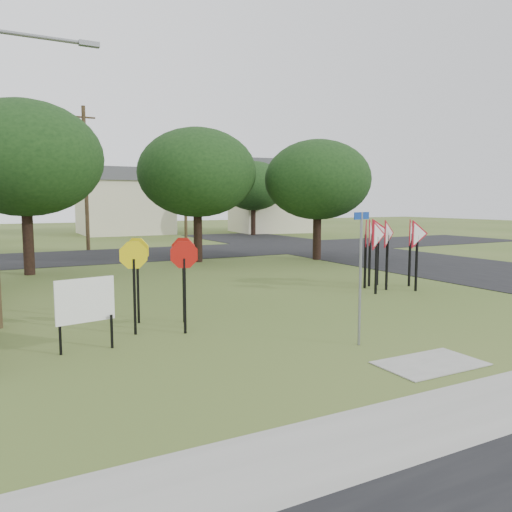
% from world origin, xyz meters
% --- Properties ---
extents(ground, '(140.00, 140.00, 0.00)m').
position_xyz_m(ground, '(0.00, 0.00, 0.00)').
color(ground, '#415720').
extents(street_right, '(8.00, 50.00, 0.02)m').
position_xyz_m(street_right, '(12.00, 10.00, 0.01)').
color(street_right, black).
rests_on(street_right, ground).
extents(street_far, '(60.00, 8.00, 0.02)m').
position_xyz_m(street_far, '(0.00, 20.00, 0.01)').
color(street_far, black).
rests_on(street_far, ground).
extents(curb_pad, '(2.00, 1.20, 0.02)m').
position_xyz_m(curb_pad, '(0.00, -2.40, 0.01)').
color(curb_pad, gray).
rests_on(curb_pad, ground).
extents(street_name_sign, '(0.56, 0.23, 2.86)m').
position_xyz_m(street_name_sign, '(-0.38, -0.75, 1.65)').
color(street_name_sign, gray).
rests_on(street_name_sign, ground).
extents(stop_sign_cluster, '(2.01, 1.88, 2.20)m').
position_xyz_m(stop_sign_cluster, '(-3.73, 2.66, 1.65)').
color(stop_sign_cluster, black).
rests_on(stop_sign_cluster, ground).
extents(yield_sign_cluster, '(3.11, 1.98, 2.54)m').
position_xyz_m(yield_sign_cluster, '(5.02, 4.39, 1.86)').
color(yield_sign_cluster, black).
rests_on(yield_sign_cluster, ground).
extents(info_board, '(1.21, 0.28, 1.53)m').
position_xyz_m(info_board, '(-5.65, 1.50, 1.02)').
color(info_board, black).
rests_on(info_board, ground).
extents(far_pole_a, '(1.40, 0.24, 9.00)m').
position_xyz_m(far_pole_a, '(-2.00, 24.00, 4.60)').
color(far_pole_a, '#463620').
rests_on(far_pole_a, ground).
extents(far_pole_b, '(1.40, 0.24, 8.50)m').
position_xyz_m(far_pole_b, '(6.00, 28.00, 4.35)').
color(far_pole_b, '#463620').
rests_on(far_pole_b, ground).
extents(house_mid, '(8.40, 8.40, 6.20)m').
position_xyz_m(house_mid, '(4.00, 40.00, 3.15)').
color(house_mid, beige).
rests_on(house_mid, ground).
extents(house_right, '(8.30, 8.30, 7.20)m').
position_xyz_m(house_right, '(18.00, 36.00, 3.65)').
color(house_right, beige).
rests_on(house_right, ground).
extents(tree_near_left, '(6.40, 6.40, 7.27)m').
position_xyz_m(tree_near_left, '(-6.00, 14.00, 4.86)').
color(tree_near_left, black).
rests_on(tree_near_left, ground).
extents(tree_near_mid, '(6.00, 6.00, 6.80)m').
position_xyz_m(tree_near_mid, '(2.00, 15.00, 4.54)').
color(tree_near_mid, black).
rests_on(tree_near_mid, ground).
extents(tree_near_right, '(5.60, 5.60, 6.33)m').
position_xyz_m(tree_near_right, '(8.00, 13.00, 4.22)').
color(tree_near_right, black).
rests_on(tree_near_right, ground).
extents(tree_far_right, '(6.00, 6.00, 6.80)m').
position_xyz_m(tree_far_right, '(14.00, 32.00, 4.54)').
color(tree_far_right, black).
rests_on(tree_far_right, ground).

